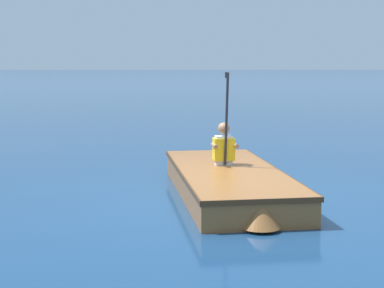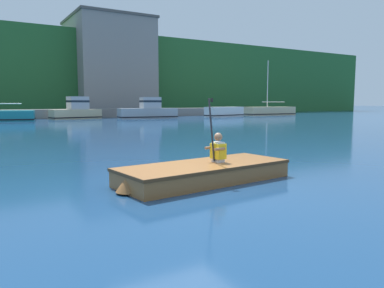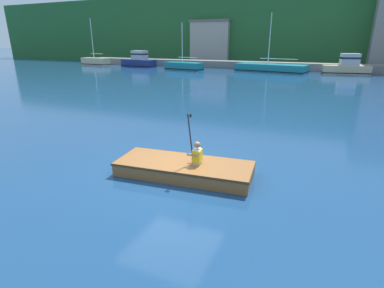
% 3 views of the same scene
% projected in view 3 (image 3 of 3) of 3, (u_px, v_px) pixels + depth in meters
% --- Properties ---
extents(ground_plane, '(300.00, 300.00, 0.00)m').
position_uv_depth(ground_plane, '(171.00, 171.00, 8.21)').
color(ground_plane, navy).
extents(shoreline_ridge, '(120.00, 20.00, 10.36)m').
position_uv_depth(shoreline_ridge, '(311.00, 30.00, 49.34)').
color(shoreline_ridge, '#28602D').
rests_on(shoreline_ridge, ground).
extents(waterfront_warehouse_left, '(6.54, 8.02, 6.48)m').
position_uv_depth(waterfront_warehouse_left, '(217.00, 42.00, 49.32)').
color(waterfront_warehouse_left, '#B2A899').
rests_on(waterfront_warehouse_left, ground).
extents(waterfront_office_block_center, '(8.53, 6.78, 8.40)m').
position_uv_depth(waterfront_office_block_center, '(254.00, 35.00, 47.06)').
color(waterfront_office_block_center, '#9E6B5B').
rests_on(waterfront_office_block_center, ground).
extents(marina_dock, '(60.87, 2.40, 0.90)m').
position_uv_depth(marina_dock, '(297.00, 66.00, 36.43)').
color(marina_dock, slate).
rests_on(marina_dock, ground).
extents(moored_boat_dock_west_inner, '(5.28, 2.23, 2.15)m').
position_uv_depth(moored_boat_dock_west_inner, '(139.00, 61.00, 41.31)').
color(moored_boat_dock_west_inner, navy).
rests_on(moored_boat_dock_west_inner, ground).
extents(moored_boat_dock_center_near, '(8.40, 4.16, 6.36)m').
position_uv_depth(moored_boat_dock_center_near, '(271.00, 68.00, 34.61)').
color(moored_boat_dock_center_near, '#197A84').
rests_on(moored_boat_dock_center_near, ground).
extents(moored_boat_dock_east_end, '(4.97, 2.32, 5.46)m').
position_uv_depth(moored_boat_dock_east_end, '(184.00, 66.00, 36.73)').
color(moored_boat_dock_east_end, '#197A84').
rests_on(moored_boat_dock_east_end, ground).
extents(moored_boat_outer_slip_west, '(4.69, 1.92, 6.44)m').
position_uv_depth(moored_boat_outer_slip_west, '(95.00, 62.00, 44.00)').
color(moored_boat_outer_slip_west, '#CCB789').
rests_on(moored_boat_outer_slip_west, ground).
extents(moored_boat_outer_slip_east, '(4.96, 2.37, 2.14)m').
position_uv_depth(moored_boat_outer_slip_east, '(347.00, 67.00, 32.07)').
color(moored_boat_outer_slip_east, '#CCB789').
rests_on(moored_boat_outer_slip_east, ground).
extents(rowboat_foreground, '(3.80, 1.73, 0.36)m').
position_uv_depth(rowboat_foreground, '(182.00, 167.00, 7.93)').
color(rowboat_foreground, '#935B2D').
rests_on(rowboat_foreground, ground).
extents(person_paddler, '(0.39, 0.38, 1.31)m').
position_uv_depth(person_paddler, '(197.00, 154.00, 7.67)').
color(person_paddler, silver).
rests_on(person_paddler, rowboat_foreground).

